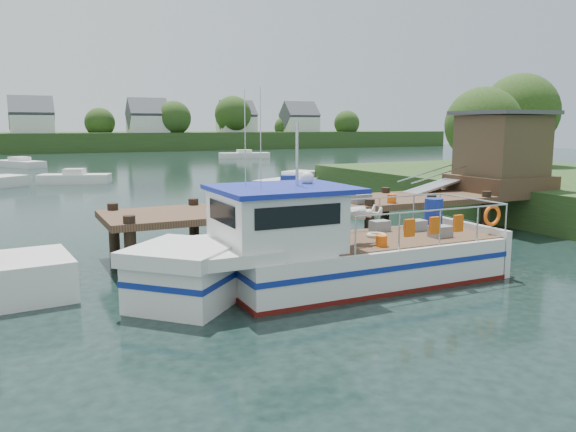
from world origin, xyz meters
name	(u,v)px	position (x,y,z in m)	size (l,w,h in m)	color
ground_plane	(295,247)	(0.00, 0.00, 0.00)	(160.00, 160.00, 0.00)	black
far_shore	(66,137)	(0.01, 82.37, 2.10)	(140.00, 42.55, 9.22)	#2B471D
dock	(451,171)	(6.51, 0.01, 2.24)	(16.60, 3.00, 4.78)	#503726
lobster_boat	(321,253)	(-1.55, -4.45, 0.86)	(9.94, 3.01, 4.73)	silver
moored_far	(244,155)	(17.80, 48.96, 0.39)	(6.47, 3.48, 1.05)	silver
moored_b	(75,178)	(-4.33, 24.82, 0.38)	(4.92, 3.17, 1.03)	silver
moored_c	(301,182)	(8.30, 15.56, 0.40)	(7.17, 5.35, 1.09)	silver
moored_d	(20,163)	(-7.44, 43.69, 0.37)	(4.61, 6.16, 1.01)	silver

